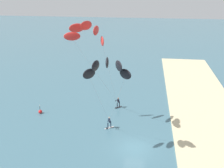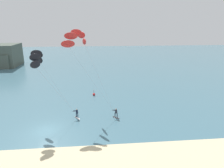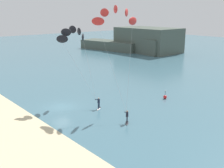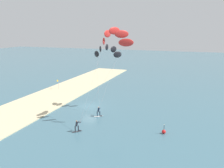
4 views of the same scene
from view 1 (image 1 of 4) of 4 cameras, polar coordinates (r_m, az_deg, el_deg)
The scene contains 5 objects.
ground_plane at distance 33.34m, azimuth 4.79°, elevation -13.31°, with size 240.00×240.00×0.00m, color #426B7A.
sand_strip at distance 34.51m, azimuth 22.23°, elevation -13.54°, with size 80.00×10.57×0.16m, color beige.
kitesurfer_nearshore at distance 33.65m, azimuth -5.17°, elevation 10.22°, with size 9.05×7.19×14.28m.
kitesurfer_mid_water at distance 28.38m, azimuth -1.01°, elevation 2.67°, with size 6.90×5.18×11.43m.
marker_buoy at distance 42.24m, azimuth -14.95°, elevation -5.65°, with size 0.56×0.56×1.38m.
Camera 1 is at (-27.51, -0.93, 18.82)m, focal length 43.20 mm.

